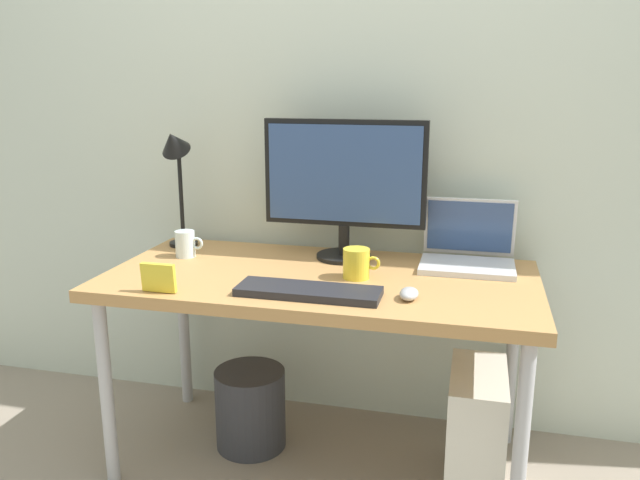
% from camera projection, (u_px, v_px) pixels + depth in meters
% --- Properties ---
extents(ground_plane, '(6.00, 6.00, 0.00)m').
position_uv_depth(ground_plane, '(320.00, 459.00, 2.30)').
color(ground_plane, gray).
extents(back_wall, '(4.40, 0.04, 2.60)m').
position_uv_depth(back_wall, '(346.00, 90.00, 2.37)').
color(back_wall, silver).
rests_on(back_wall, ground_plane).
extents(desk, '(1.44, 0.70, 0.70)m').
position_uv_depth(desk, '(320.00, 291.00, 2.14)').
color(desk, '#B7844C').
rests_on(desk, ground_plane).
extents(monitor, '(0.58, 0.20, 0.50)m').
position_uv_depth(monitor, '(344.00, 181.00, 2.25)').
color(monitor, black).
rests_on(monitor, desk).
extents(laptop, '(0.32, 0.26, 0.23)m').
position_uv_depth(laptop, '(468.00, 249.00, 2.22)').
color(laptop, silver).
rests_on(laptop, desk).
extents(desk_lamp, '(0.11, 0.16, 0.47)m').
position_uv_depth(desk_lamp, '(175.00, 161.00, 2.39)').
color(desk_lamp, black).
rests_on(desk_lamp, desk).
extents(keyboard, '(0.44, 0.14, 0.02)m').
position_uv_depth(keyboard, '(309.00, 291.00, 1.92)').
color(keyboard, '#232328').
rests_on(keyboard, desk).
extents(mouse, '(0.06, 0.09, 0.03)m').
position_uv_depth(mouse, '(409.00, 294.00, 1.88)').
color(mouse, '#B2B2B7').
rests_on(mouse, desk).
extents(coffee_mug, '(0.12, 0.09, 0.10)m').
position_uv_depth(coffee_mug, '(357.00, 263.00, 2.08)').
color(coffee_mug, yellow).
rests_on(coffee_mug, desk).
extents(glass_cup, '(0.11, 0.07, 0.10)m').
position_uv_depth(glass_cup, '(186.00, 244.00, 2.33)').
color(glass_cup, silver).
rests_on(glass_cup, desk).
extents(photo_frame, '(0.11, 0.02, 0.09)m').
position_uv_depth(photo_frame, '(158.00, 278.00, 1.94)').
color(photo_frame, yellow).
rests_on(photo_frame, desk).
extents(computer_tower, '(0.18, 0.36, 0.42)m').
position_uv_depth(computer_tower, '(475.00, 431.00, 2.09)').
color(computer_tower, silver).
rests_on(computer_tower, ground_plane).
extents(wastebasket, '(0.26, 0.26, 0.30)m').
position_uv_depth(wastebasket, '(251.00, 408.00, 2.36)').
color(wastebasket, '#333338').
rests_on(wastebasket, ground_plane).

